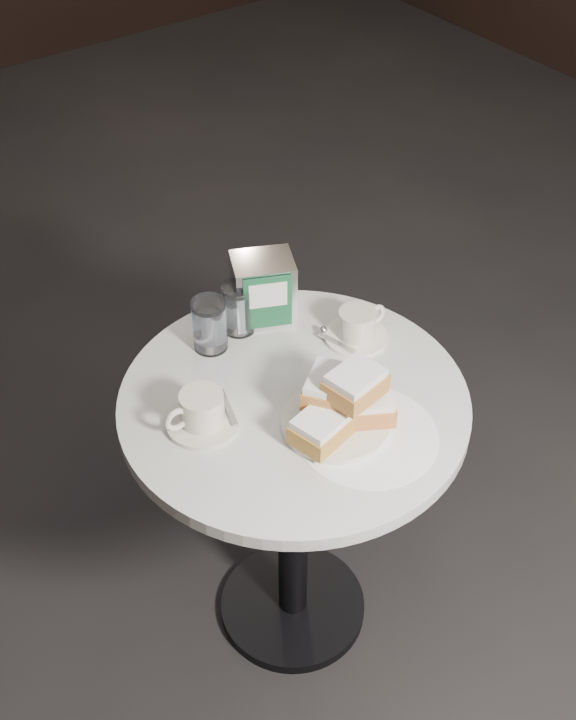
{
  "coord_description": "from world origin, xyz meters",
  "views": [
    {
      "loc": [
        -0.76,
        -1.03,
        1.99
      ],
      "look_at": [
        0.0,
        0.02,
        0.83
      ],
      "focal_mm": 45.0,
      "sensor_mm": 36.0,
      "label": 1
    }
  ],
  "objects_px": {
    "coffee_cup_left": "(202,412)",
    "napkin_dispenser": "(263,289)",
    "cafe_table": "(294,464)",
    "beignet_plate": "(341,407)",
    "water_glass_right": "(239,309)",
    "coffee_cup_right": "(357,327)",
    "water_glass_left": "(210,325)"
  },
  "relations": [
    {
      "from": "water_glass_left",
      "to": "napkin_dispenser",
      "type": "relative_size",
      "value": 0.73
    },
    {
      "from": "cafe_table",
      "to": "napkin_dispenser",
      "type": "xyz_separation_m",
      "value": [
        0.1,
        0.24,
        0.27
      ]
    },
    {
      "from": "coffee_cup_left",
      "to": "water_glass_right",
      "type": "relative_size",
      "value": 1.38
    },
    {
      "from": "beignet_plate",
      "to": "napkin_dispenser",
      "type": "xyz_separation_m",
      "value": [
        0.07,
        0.36,
        0.03
      ]
    },
    {
      "from": "beignet_plate",
      "to": "coffee_cup_left",
      "type": "xyz_separation_m",
      "value": [
        -0.21,
        0.16,
        -0.02
      ]
    },
    {
      "from": "cafe_table",
      "to": "coffee_cup_right",
      "type": "relative_size",
      "value": 5.14
    },
    {
      "from": "water_glass_right",
      "to": "napkin_dispenser",
      "type": "distance_m",
      "value": 0.07
    },
    {
      "from": "water_glass_right",
      "to": "water_glass_left",
      "type": "bearing_deg",
      "value": -170.58
    },
    {
      "from": "cafe_table",
      "to": "coffee_cup_right",
      "type": "bearing_deg",
      "value": 17.8
    },
    {
      "from": "water_glass_right",
      "to": "beignet_plate",
      "type": "bearing_deg",
      "value": -90.87
    },
    {
      "from": "cafe_table",
      "to": "beignet_plate",
      "type": "relative_size",
      "value": 3.22
    },
    {
      "from": "coffee_cup_right",
      "to": "water_glass_left",
      "type": "distance_m",
      "value": 0.31
    },
    {
      "from": "coffee_cup_left",
      "to": "water_glass_right",
      "type": "xyz_separation_m",
      "value": [
        0.22,
        0.2,
        0.02
      ]
    },
    {
      "from": "coffee_cup_right",
      "to": "napkin_dispenser",
      "type": "xyz_separation_m",
      "value": [
        -0.12,
        0.17,
        0.04
      ]
    },
    {
      "from": "cafe_table",
      "to": "napkin_dispenser",
      "type": "relative_size",
      "value": 4.67
    },
    {
      "from": "coffee_cup_right",
      "to": "water_glass_right",
      "type": "height_order",
      "value": "water_glass_right"
    },
    {
      "from": "beignet_plate",
      "to": "water_glass_right",
      "type": "xyz_separation_m",
      "value": [
        0.01,
        0.36,
        0.0
      ]
    },
    {
      "from": "coffee_cup_right",
      "to": "beignet_plate",
      "type": "bearing_deg",
      "value": -135.67
    },
    {
      "from": "water_glass_left",
      "to": "napkin_dispenser",
      "type": "distance_m",
      "value": 0.15
    },
    {
      "from": "beignet_plate",
      "to": "napkin_dispenser",
      "type": "height_order",
      "value": "napkin_dispenser"
    },
    {
      "from": "beignet_plate",
      "to": "water_glass_left",
      "type": "relative_size",
      "value": 1.97
    },
    {
      "from": "cafe_table",
      "to": "water_glass_right",
      "type": "xyz_separation_m",
      "value": [
        0.03,
        0.24,
        0.25
      ]
    },
    {
      "from": "napkin_dispenser",
      "to": "coffee_cup_left",
      "type": "bearing_deg",
      "value": -120.3
    },
    {
      "from": "cafe_table",
      "to": "beignet_plate",
      "type": "xyz_separation_m",
      "value": [
        0.03,
        -0.11,
        0.25
      ]
    },
    {
      "from": "cafe_table",
      "to": "water_glass_left",
      "type": "bearing_deg",
      "value": 102.3
    },
    {
      "from": "water_glass_left",
      "to": "beignet_plate",
      "type": "bearing_deg",
      "value": -77.63
    },
    {
      "from": "coffee_cup_left",
      "to": "napkin_dispenser",
      "type": "height_order",
      "value": "napkin_dispenser"
    },
    {
      "from": "cafe_table",
      "to": "coffee_cup_left",
      "type": "xyz_separation_m",
      "value": [
        -0.19,
        0.04,
        0.23
      ]
    },
    {
      "from": "coffee_cup_right",
      "to": "water_glass_left",
      "type": "relative_size",
      "value": 1.24
    },
    {
      "from": "beignet_plate",
      "to": "water_glass_left",
      "type": "height_order",
      "value": "beignet_plate"
    },
    {
      "from": "beignet_plate",
      "to": "coffee_cup_left",
      "type": "distance_m",
      "value": 0.26
    },
    {
      "from": "water_glass_right",
      "to": "coffee_cup_right",
      "type": "bearing_deg",
      "value": -42.76
    }
  ]
}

